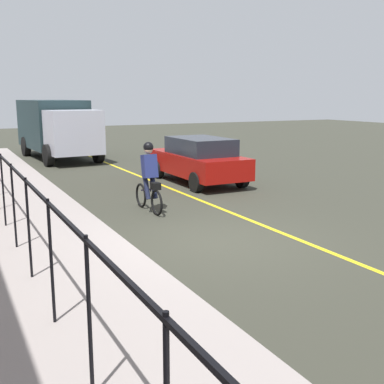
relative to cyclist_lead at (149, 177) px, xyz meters
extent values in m
plane|color=#33342A|center=(-3.04, -0.23, -0.91)|extent=(80.00, 80.00, 0.00)
cube|color=yellow|center=(-3.04, -1.83, -0.91)|extent=(36.00, 0.12, 0.01)
cube|color=gray|center=(-3.04, 3.17, -0.84)|extent=(40.00, 3.20, 0.15)
cylinder|color=black|center=(-7.27, 3.57, 0.04)|extent=(0.04, 0.04, 1.60)
cylinder|color=black|center=(-5.53, 3.57, 0.04)|extent=(0.04, 0.04, 1.60)
cylinder|color=black|center=(-3.79, 3.57, 0.04)|extent=(0.04, 0.04, 1.60)
cylinder|color=black|center=(-2.04, 3.57, 0.04)|extent=(0.04, 0.04, 1.60)
cylinder|color=black|center=(-0.30, 3.57, 0.04)|extent=(0.04, 0.04, 1.60)
cube|color=black|center=(-2.04, 3.57, 0.79)|extent=(17.41, 0.04, 0.04)
torus|color=black|center=(0.61, 0.01, -0.58)|extent=(0.66, 0.07, 0.66)
torus|color=black|center=(-0.44, -0.01, -0.58)|extent=(0.66, 0.07, 0.66)
cube|color=black|center=(0.08, 0.00, -0.33)|extent=(0.93, 0.05, 0.24)
cylinder|color=black|center=(-0.07, 0.00, -0.18)|extent=(0.03, 0.03, 0.35)
cube|color=navy|center=(-0.02, 0.00, 0.29)|extent=(0.35, 0.36, 0.63)
sphere|color=tan|center=(0.03, 0.00, 0.71)|extent=(0.22, 0.22, 0.22)
sphere|color=black|center=(0.03, 0.00, 0.78)|extent=(0.26, 0.26, 0.26)
cylinder|color=#191E38|center=(-0.04, 0.10, -0.23)|extent=(0.34, 0.12, 0.65)
cylinder|color=#191E38|center=(-0.04, -0.10, -0.23)|extent=(0.34, 0.12, 0.65)
cube|color=black|center=(-0.39, -0.01, -0.16)|extent=(0.24, 0.20, 0.18)
cube|color=#960F0A|center=(3.27, -3.14, -0.24)|extent=(4.41, 1.82, 0.70)
cube|color=#1E232D|center=(3.07, -3.14, 0.39)|extent=(2.47, 1.59, 0.56)
cylinder|color=black|center=(4.77, -2.28, -0.59)|extent=(0.64, 0.22, 0.64)
cylinder|color=black|center=(4.77, -3.98, -0.59)|extent=(0.64, 0.22, 0.64)
cylinder|color=black|center=(1.77, -2.29, -0.59)|extent=(0.64, 0.22, 0.64)
cylinder|color=black|center=(1.78, -3.99, -0.59)|extent=(0.64, 0.22, 0.64)
cube|color=#1D2F33|center=(13.05, -0.20, 0.72)|extent=(4.90, 2.69, 2.30)
cube|color=silver|center=(9.63, -0.41, 0.52)|extent=(1.95, 2.32, 1.90)
cylinder|color=black|center=(9.84, -1.52, -0.43)|extent=(0.98, 0.36, 0.96)
cylinder|color=black|center=(9.70, 0.71, -0.43)|extent=(0.98, 0.36, 0.96)
cylinder|color=black|center=(14.18, -1.25, -0.43)|extent=(0.98, 0.36, 0.96)
cylinder|color=black|center=(14.04, 0.98, -0.43)|extent=(0.98, 0.36, 0.96)
camera|label=1|loc=(-11.36, 4.61, 2.05)|focal=45.00mm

